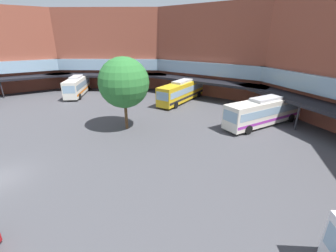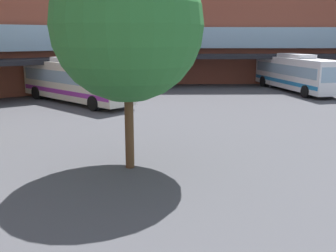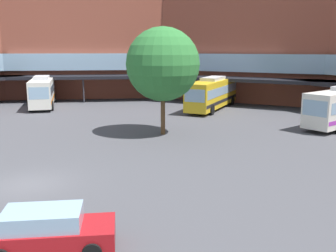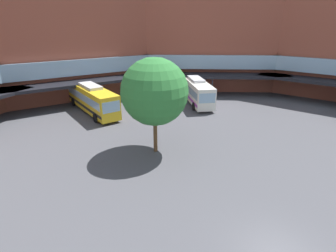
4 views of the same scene
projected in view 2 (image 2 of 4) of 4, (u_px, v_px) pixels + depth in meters
The scene contains 3 objects.
bus_2 at pixel (75, 80), 31.95m from camera, with size 3.72×12.23×3.64m.
bus_4 at pixel (295, 73), 38.74m from camera, with size 9.83×10.98×3.63m.
plaza_tree at pixel (127, 26), 15.15m from camera, with size 5.90×5.90×8.65m.
Camera 2 is at (-15.08, 2.55, 5.29)m, focal length 42.40 mm.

